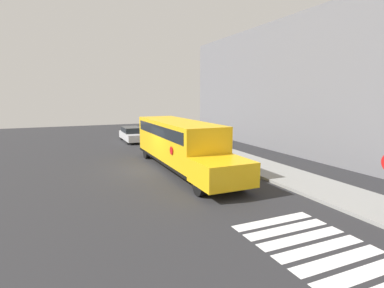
% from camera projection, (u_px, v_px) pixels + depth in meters
% --- Properties ---
extents(ground_plane, '(60.00, 60.00, 0.00)m').
position_uv_depth(ground_plane, '(149.00, 169.00, 18.26)').
color(ground_plane, '#28282B').
extents(sidewalk_strip, '(44.00, 3.00, 0.15)m').
position_uv_depth(sidewalk_strip, '(240.00, 159.00, 20.83)').
color(sidewalk_strip, gray).
rests_on(sidewalk_strip, ground).
extents(building_backdrop, '(32.00, 4.00, 10.25)m').
position_uv_depth(building_backdrop, '(314.00, 87.00, 22.61)').
color(building_backdrop, slate).
rests_on(building_backdrop, ground).
extents(crosswalk_stripes, '(4.70, 3.20, 0.01)m').
position_uv_depth(crosswalk_stripes, '(319.00, 248.00, 8.83)').
color(crosswalk_stripes, white).
rests_on(crosswalk_stripes, ground).
extents(school_bus, '(11.41, 2.57, 2.91)m').
position_uv_depth(school_bus, '(180.00, 142.00, 18.25)').
color(school_bus, yellow).
rests_on(school_bus, ground).
extents(parked_car, '(4.66, 1.72, 1.39)m').
position_uv_depth(parked_car, '(132.00, 134.00, 29.36)').
color(parked_car, silver).
rests_on(parked_car, ground).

